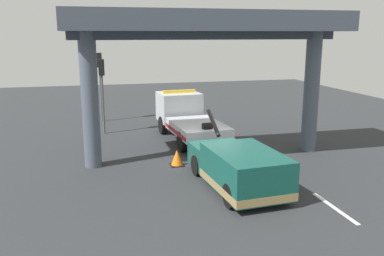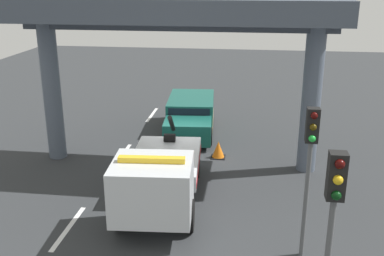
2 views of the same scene
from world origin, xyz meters
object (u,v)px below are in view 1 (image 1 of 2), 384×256
object	(u,v)px
towed_van_green	(238,168)
traffic_light_far	(100,72)
traffic_light_near	(102,80)
traffic_cone_orange	(177,158)
tow_truck_white	(186,116)

from	to	relation	value
towed_van_green	traffic_light_far	world-z (taller)	traffic_light_far
traffic_light_near	traffic_cone_orange	size ratio (longest dim) A/B	5.99
traffic_light_near	traffic_cone_orange	bearing A→B (deg)	-157.46
traffic_light_far	tow_truck_white	bearing A→B (deg)	-141.41
tow_truck_white	traffic_light_near	bearing A→B (deg)	65.44
tow_truck_white	traffic_light_far	xyz separation A→B (m)	(5.51, 4.40, 2.03)
towed_van_green	traffic_light_far	distance (m)	14.49
tow_truck_white	traffic_light_near	world-z (taller)	traffic_light_near
tow_truck_white	traffic_light_far	bearing A→B (deg)	38.59
traffic_light_near	tow_truck_white	bearing A→B (deg)	-114.56
tow_truck_white	traffic_light_far	world-z (taller)	traffic_light_far
tow_truck_white	traffic_cone_orange	distance (m)	5.13
traffic_light_far	traffic_cone_orange	distance (m)	11.09
towed_van_green	traffic_cone_orange	world-z (taller)	towed_van_green
towed_van_green	traffic_cone_orange	distance (m)	3.66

